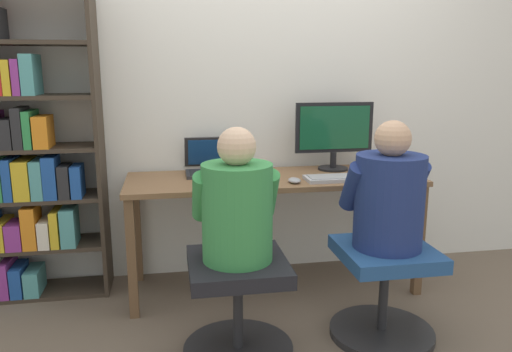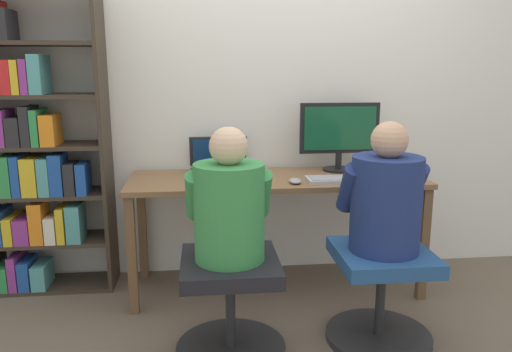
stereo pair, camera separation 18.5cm
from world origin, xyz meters
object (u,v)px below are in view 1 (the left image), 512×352
(bookshelf, at_px, (24,158))
(office_chair_right, at_px, (238,301))
(person_at_laptop, at_px, (237,205))
(laptop, at_px, (215,166))
(keyboard, at_px, (343,178))
(office_chair_left, at_px, (384,286))
(desktop_monitor, at_px, (334,134))
(person_at_monitor, at_px, (389,195))

(bookshelf, bearing_deg, office_chair_right, -37.06)
(bookshelf, bearing_deg, person_at_laptop, -36.91)
(laptop, distance_m, keyboard, 0.79)
(office_chair_left, xyz_separation_m, bookshelf, (-1.88, 0.81, 0.58))
(desktop_monitor, relative_size, office_chair_right, 0.95)
(person_at_laptop, xyz_separation_m, bookshelf, (-1.12, 0.84, 0.10))
(desktop_monitor, relative_size, keyboard, 1.12)
(office_chair_right, relative_size, person_at_monitor, 0.85)
(office_chair_right, height_order, person_at_laptop, person_at_laptop)
(keyboard, distance_m, bookshelf, 1.86)
(person_at_monitor, distance_m, person_at_laptop, 0.76)
(desktop_monitor, distance_m, keyboard, 0.37)
(desktop_monitor, distance_m, person_at_monitor, 0.84)
(person_at_monitor, xyz_separation_m, person_at_laptop, (-0.76, -0.03, -0.00))
(desktop_monitor, bearing_deg, keyboard, -97.22)
(office_chair_left, xyz_separation_m, office_chair_right, (-0.76, -0.03, 0.00))
(desktop_monitor, relative_size, person_at_monitor, 0.80)
(office_chair_right, bearing_deg, person_at_laptop, 90.00)
(office_chair_right, distance_m, person_at_monitor, 0.89)
(keyboard, height_order, office_chair_left, keyboard)
(office_chair_right, height_order, bookshelf, bookshelf)
(office_chair_left, distance_m, bookshelf, 2.13)
(person_at_monitor, bearing_deg, bookshelf, 156.70)
(office_chair_left, bearing_deg, desktop_monitor, 90.68)
(person_at_laptop, bearing_deg, desktop_monitor, 48.83)
(laptop, distance_m, person_at_monitor, 1.14)
(keyboard, xyz_separation_m, person_at_laptop, (-0.71, -0.55, 0.02))
(office_chair_right, bearing_deg, office_chair_left, 2.62)
(keyboard, relative_size, bookshelf, 0.25)
(laptop, xyz_separation_m, person_at_laptop, (0.02, -0.88, -0.01))
(desktop_monitor, height_order, laptop, desktop_monitor)
(keyboard, xyz_separation_m, bookshelf, (-1.83, 0.29, 0.12))
(keyboard, relative_size, office_chair_right, 0.85)
(desktop_monitor, relative_size, person_at_laptop, 0.82)
(keyboard, bearing_deg, person_at_laptop, -141.93)
(desktop_monitor, xyz_separation_m, laptop, (-0.76, 0.02, -0.19))
(desktop_monitor, height_order, office_chair_left, desktop_monitor)
(desktop_monitor, bearing_deg, laptop, 178.28)
(office_chair_right, bearing_deg, desktop_monitor, 48.98)
(keyboard, height_order, person_at_monitor, person_at_monitor)
(laptop, xyz_separation_m, office_chair_left, (0.77, -0.85, -0.49))
(laptop, distance_m, bookshelf, 1.11)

